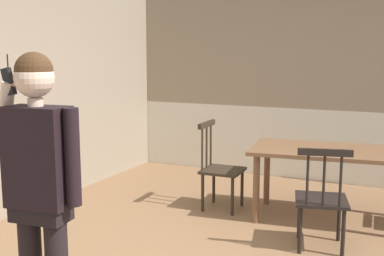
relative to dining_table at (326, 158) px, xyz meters
The scene contains 5 objects.
room_back_partition 1.79m from the dining_table, 103.58° to the left, with size 5.58×0.17×2.79m.
dining_table is the anchor object (origin of this frame).
chair_by_doorway 1.19m from the dining_table, behind, with size 0.46×0.46×1.00m.
chair_at_table_head 0.85m from the dining_table, 82.42° to the right, with size 0.56×0.56×0.97m.
person_figure 3.21m from the dining_table, 111.69° to the right, with size 0.54×0.25×1.79m.
Camera 1 is at (1.24, -3.49, 1.78)m, focal length 44.68 mm.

